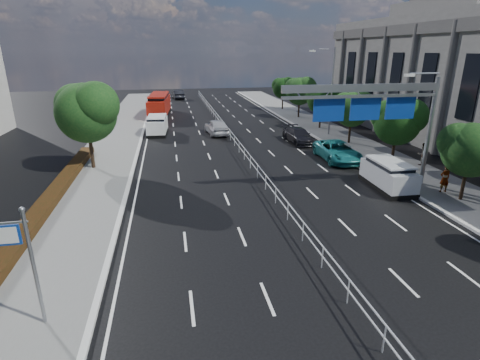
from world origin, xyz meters
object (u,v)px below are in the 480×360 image
object	(u,v)px
silver_minivan	(388,175)
pedestrian_b	(423,154)
red_bus	(159,104)
near_car_dark	(178,94)
white_minivan	(157,125)
toilet_sign	(14,249)
overhead_gantry	(378,104)
pedestrian_a	(445,179)
near_car_silver	(217,127)
parked_car_dark	(299,135)
parked_car_teal	(337,151)

from	to	relation	value
silver_minivan	pedestrian_b	xyz separation A→B (m)	(5.34, 3.93, 0.10)
red_bus	near_car_dark	xyz separation A→B (m)	(3.06, 18.80, -0.72)
white_minivan	pedestrian_b	bearing A→B (deg)	-34.07
toilet_sign	near_car_dark	distance (m)	61.56
silver_minivan	pedestrian_b	distance (m)	6.63
overhead_gantry	near_car_dark	distance (m)	52.48
near_car_dark	pedestrian_a	world-z (taller)	pedestrian_a
white_minivan	near_car_silver	size ratio (longest dim) A/B	0.97
near_car_silver	silver_minivan	size ratio (longest dim) A/B	1.07
parked_car_dark	pedestrian_b	world-z (taller)	pedestrian_b
red_bus	pedestrian_a	distance (m)	38.62
near_car_dark	silver_minivan	xyz separation A→B (m)	(12.27, -51.18, 0.08)
white_minivan	red_bus	bearing A→B (deg)	93.53
toilet_sign	silver_minivan	bearing A→B (deg)	27.67
white_minivan	red_bus	size ratio (longest dim) A/B	0.47
red_bus	pedestrian_b	distance (m)	35.17
overhead_gantry	pedestrian_a	xyz separation A→B (m)	(4.25, -1.73, -4.57)
toilet_sign	red_bus	distance (m)	42.54
red_bus	pedestrian_a	size ratio (longest dim) A/B	5.68
toilet_sign	pedestrian_a	bearing A→B (deg)	20.78
toilet_sign	pedestrian_b	xyz separation A→B (m)	(24.35, 13.91, -1.92)
toilet_sign	near_car_silver	bearing A→B (deg)	70.96
near_car_silver	silver_minivan	xyz separation A→B (m)	(9.06, -18.87, 0.09)
silver_minivan	pedestrian_a	bearing A→B (deg)	-27.40
silver_minivan	parked_car_teal	size ratio (longest dim) A/B	0.81
red_bus	white_minivan	bearing A→B (deg)	-85.64
parked_car_dark	near_car_dark	bearing A→B (deg)	101.64
toilet_sign	parked_car_dark	distance (m)	29.29
near_car_dark	parked_car_dark	distance (m)	39.23
toilet_sign	near_car_dark	size ratio (longest dim) A/B	0.85
overhead_gantry	parked_car_teal	world-z (taller)	overhead_gantry
near_car_dark	parked_car_teal	distance (m)	45.86
overhead_gantry	pedestrian_a	size ratio (longest dim) A/B	5.72
red_bus	near_car_dark	distance (m)	19.06
red_bus	pedestrian_b	xyz separation A→B (m)	(20.66, -28.45, -0.54)
overhead_gantry	near_car_silver	xyz separation A→B (m)	(-7.74, 18.79, -4.77)
parked_car_dark	pedestrian_b	bearing A→B (deg)	-58.24
silver_minivan	parked_car_teal	xyz separation A→B (m)	(-0.45, 6.87, -0.14)
white_minivan	near_car_dark	size ratio (longest dim) A/B	0.93
silver_minivan	toilet_sign	bearing A→B (deg)	-150.37
silver_minivan	parked_car_dark	world-z (taller)	silver_minivan
near_car_silver	pedestrian_a	size ratio (longest dim) A/B	2.73
parked_car_dark	pedestrian_b	xyz separation A→B (m)	(6.90, -9.51, 0.30)
toilet_sign	near_car_dark	world-z (taller)	toilet_sign
parked_car_dark	pedestrian_b	distance (m)	11.76
near_car_silver	parked_car_dark	xyz separation A→B (m)	(7.50, -5.42, -0.11)
near_car_silver	parked_car_teal	distance (m)	14.77
toilet_sign	red_bus	xyz separation A→B (m)	(3.69, 42.36, -1.38)
toilet_sign	silver_minivan	distance (m)	21.57
white_minivan	near_car_silver	xyz separation A→B (m)	(6.35, -1.27, -0.15)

